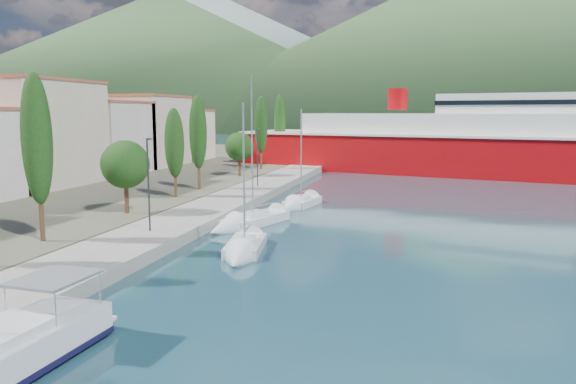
# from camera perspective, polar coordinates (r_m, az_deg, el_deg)

# --- Properties ---
(ground) EXTENTS (1400.00, 1400.00, 0.00)m
(ground) POSITION_cam_1_polar(r_m,az_deg,el_deg) (140.68, 10.75, 4.48)
(ground) COLOR #1E4350
(quay) EXTENTS (5.00, 88.00, 0.80)m
(quay) POSITION_cam_1_polar(r_m,az_deg,el_deg) (50.09, -6.60, -1.28)
(quay) COLOR gray
(quay) RESTS_ON ground
(hills_far) EXTENTS (1480.00, 900.00, 180.00)m
(hills_far) POSITION_cam_1_polar(r_m,az_deg,el_deg) (655.59, 26.39, 13.30)
(hills_far) COLOR gray
(hills_far) RESTS_ON ground
(town_buildings) EXTENTS (9.20, 69.20, 11.30)m
(town_buildings) POSITION_cam_1_polar(r_m,az_deg,el_deg) (70.15, -21.28, 5.14)
(town_buildings) COLOR beige
(town_buildings) RESTS_ON land_strip
(tree_row) EXTENTS (3.74, 63.51, 10.56)m
(tree_row) POSITION_cam_1_polar(r_m,az_deg,el_deg) (56.92, -9.48, 5.18)
(tree_row) COLOR #47301E
(tree_row) RESTS_ON land_strip
(lamp_posts) EXTENTS (0.15, 44.04, 6.06)m
(lamp_posts) POSITION_cam_1_polar(r_m,az_deg,el_deg) (38.64, -13.08, 1.30)
(lamp_posts) COLOR #2D2D33
(lamp_posts) RESTS_ON quay
(sailboat_near) EXTENTS (3.17, 7.13, 9.89)m
(sailboat_near) POSITION_cam_1_polar(r_m,az_deg,el_deg) (33.41, -4.79, -6.21)
(sailboat_near) COLOR silver
(sailboat_near) RESTS_ON ground
(sailboat_mid) EXTENTS (4.82, 8.70, 12.14)m
(sailboat_mid) POSITION_cam_1_polar(r_m,az_deg,el_deg) (41.71, -4.96, -3.30)
(sailboat_mid) COLOR silver
(sailboat_mid) RESTS_ON ground
(sailboat_far) EXTENTS (3.15, 6.82, 9.65)m
(sailboat_far) POSITION_cam_1_polar(r_m,az_deg,el_deg) (50.32, 0.77, -1.33)
(sailboat_far) COLOR silver
(sailboat_far) RESTS_ON ground
(ferry) EXTENTS (64.75, 27.24, 12.58)m
(ferry) POSITION_cam_1_polar(r_m,az_deg,el_deg) (81.94, 17.01, 4.46)
(ferry) COLOR #A0070B
(ferry) RESTS_ON ground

